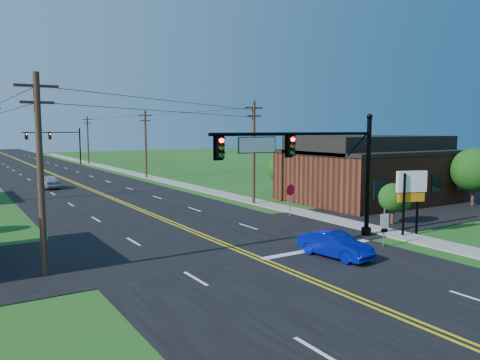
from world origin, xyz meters
TOP-DOWN VIEW (x-y plane):
  - ground at (0.00, 0.00)m, footprint 260.00×260.00m
  - road_main at (0.00, 50.00)m, footprint 16.00×220.00m
  - road_cross at (0.00, 12.00)m, footprint 70.00×10.00m
  - sidewalk at (10.50, 40.00)m, footprint 2.00×160.00m
  - signal_mast_main at (4.34, 8.00)m, footprint 11.30×0.60m
  - signal_mast_far at (4.44, 80.00)m, footprint 10.98×0.60m
  - brick_building at (20.00, 18.00)m, footprint 14.20×11.20m
  - utility_pole_left_a at (-9.50, 10.00)m, footprint 1.80×0.28m
  - utility_pole_right_a at (9.80, 22.00)m, footprint 1.80×0.28m
  - utility_pole_right_b at (9.80, 48.00)m, footprint 1.80×0.28m
  - utility_pole_right_c at (9.80, 78.00)m, footprint 1.80×0.28m
  - tree_right_front at (25.00, 11.00)m, footprint 3.80×3.80m
  - tree_right_back at (16.00, 26.00)m, footprint 3.00×3.00m
  - shrub_corner at (13.00, 9.50)m, footprint 2.00×2.00m
  - blue_car at (3.58, 5.30)m, footprint 1.99×4.15m
  - distant_car at (-3.43, 42.89)m, footprint 1.89×4.45m
  - route_sign at (7.50, 5.51)m, footprint 0.54×0.12m
  - stop_sign at (8.79, 15.57)m, footprint 0.87×0.14m
  - pylon_sign at (11.19, 6.66)m, footprint 1.92×0.93m

SIDE VIEW (x-z plane):
  - ground at x=0.00m, z-range 0.00..0.00m
  - road_main at x=0.00m, z-range 0.00..0.04m
  - road_cross at x=0.00m, z-range 0.00..0.04m
  - sidewalk at x=10.50m, z-range 0.00..0.08m
  - blue_car at x=3.58m, z-range 0.00..1.31m
  - distant_car at x=-3.43m, z-range 0.00..1.50m
  - route_sign at x=7.50m, z-range 0.18..2.34m
  - stop_sign at x=8.79m, z-range 0.54..3.00m
  - shrub_corner at x=13.00m, z-range 0.42..3.28m
  - brick_building at x=20.00m, z-range 0.00..4.70m
  - tree_right_back at x=16.00m, z-range 0.55..4.65m
  - pylon_sign at x=11.19m, z-range 0.92..4.93m
  - tree_right_front at x=25.00m, z-range 0.60..5.60m
  - signal_mast_far at x=4.44m, z-range 0.81..8.29m
  - utility_pole_left_a at x=-9.50m, z-range 0.22..9.22m
  - utility_pole_right_a at x=9.80m, z-range 0.22..9.22m
  - utility_pole_right_b at x=9.80m, z-range 0.22..9.22m
  - utility_pole_right_c at x=9.80m, z-range 0.22..9.22m
  - signal_mast_main at x=4.34m, z-range 1.01..8.49m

